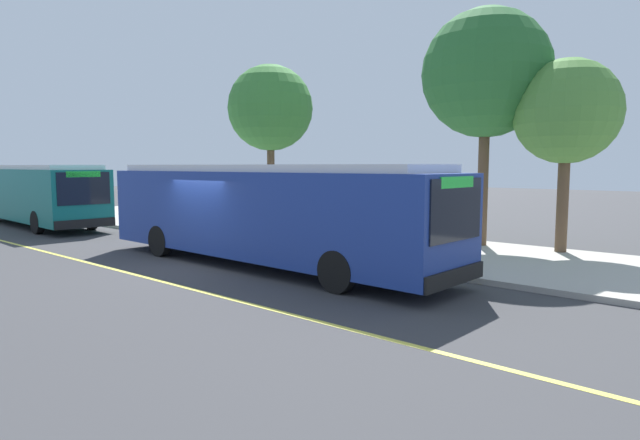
{
  "coord_description": "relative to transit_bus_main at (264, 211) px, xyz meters",
  "views": [
    {
      "loc": [
        12.91,
        -9.57,
        2.92
      ],
      "look_at": [
        3.02,
        1.68,
        1.4
      ],
      "focal_mm": 30.13,
      "sensor_mm": 36.0,
      "label": 1
    }
  ],
  "objects": [
    {
      "name": "ground_plane",
      "position": [
        -1.42,
        -1.01,
        -1.62
      ],
      "size": [
        120.0,
        120.0,
        0.0
      ],
      "primitive_type": "plane",
      "color": "#38383A"
    },
    {
      "name": "transit_bus_main",
      "position": [
        0.0,
        0.0,
        0.0
      ],
      "size": [
        12.42,
        2.77,
        2.95
      ],
      "color": "navy",
      "rests_on": "ground_plane"
    },
    {
      "name": "bus_shelter",
      "position": [
        -2.59,
        5.35,
        0.3
      ],
      "size": [
        2.9,
        1.6,
        2.48
      ],
      "color": "#333338",
      "rests_on": "sidewalk_curb"
    },
    {
      "name": "sidewalk_curb",
      "position": [
        -1.42,
        4.99,
        -1.54
      ],
      "size": [
        44.0,
        6.4,
        0.15
      ],
      "primitive_type": "cube",
      "color": "#A8A399",
      "rests_on": "ground_plane"
    },
    {
      "name": "route_sign_post",
      "position": [
        -0.15,
        2.35,
        0.34
      ],
      "size": [
        0.44,
        0.08,
        2.8
      ],
      "color": "#333338",
      "rests_on": "sidewalk_curb"
    },
    {
      "name": "street_tree_downstreet",
      "position": [
        3.42,
        7.16,
        4.41
      ],
      "size": [
        4.35,
        4.35,
        8.07
      ],
      "color": "brown",
      "rests_on": "sidewalk_curb"
    },
    {
      "name": "street_tree_upstreet",
      "position": [
        6.0,
        7.45,
        2.97
      ],
      "size": [
        3.3,
        3.3,
        6.12
      ],
      "color": "brown",
      "rests_on": "sidewalk_curb"
    },
    {
      "name": "pedestrian_commuter",
      "position": [
        -1.07,
        2.68,
        -0.5
      ],
      "size": [
        0.24,
        0.4,
        1.69
      ],
      "color": "#282D47",
      "rests_on": "sidewalk_curb"
    },
    {
      "name": "transit_bus_second",
      "position": [
        -16.18,
        -0.08,
        -0.0
      ],
      "size": [
        11.66,
        3.16,
        2.95
      ],
      "color": "#146B66",
      "rests_on": "ground_plane"
    },
    {
      "name": "lane_stripe_center",
      "position": [
        -1.42,
        -3.21,
        -1.61
      ],
      "size": [
        36.0,
        0.14,
        0.01
      ],
      "primitive_type": "cube",
      "color": "#E0D64C",
      "rests_on": "ground_plane"
    },
    {
      "name": "waiting_bench",
      "position": [
        -2.15,
        5.47,
        -0.99
      ],
      "size": [
        1.6,
        0.48,
        0.95
      ],
      "color": "brown",
      "rests_on": "sidewalk_curb"
    },
    {
      "name": "street_tree_near_shelter",
      "position": [
        -7.45,
        7.37,
        4.02
      ],
      "size": [
        4.06,
        4.06,
        7.55
      ],
      "color": "brown",
      "rests_on": "sidewalk_curb"
    }
  ]
}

